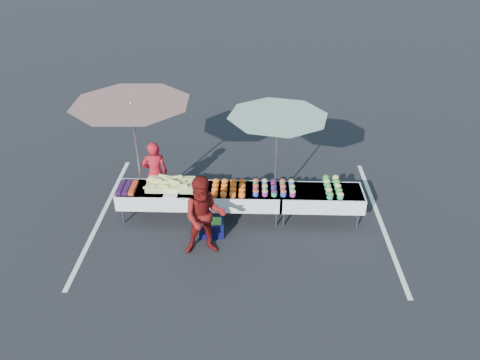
{
  "coord_description": "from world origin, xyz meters",
  "views": [
    {
      "loc": [
        0.27,
        -8.76,
        6.31
      ],
      "look_at": [
        0.0,
        0.0,
        1.0
      ],
      "focal_mm": 35.0,
      "sensor_mm": 36.0,
      "label": 1
    }
  ],
  "objects_px": {
    "table_left": "(160,195)",
    "umbrella_left": "(132,113)",
    "umbrella_right": "(277,124)",
    "vendor": "(155,173)",
    "table_center": "(240,196)",
    "table_right": "(321,197)",
    "storage_bin": "(211,227)",
    "customer": "(204,216)"
  },
  "relations": [
    {
      "from": "umbrella_left",
      "to": "umbrella_right",
      "type": "xyz_separation_m",
      "value": [
        3.11,
        0.23,
        -0.32
      ]
    },
    {
      "from": "vendor",
      "to": "umbrella_left",
      "type": "height_order",
      "value": "umbrella_left"
    },
    {
      "from": "table_left",
      "to": "vendor",
      "type": "height_order",
      "value": "vendor"
    },
    {
      "from": "table_center",
      "to": "vendor",
      "type": "relative_size",
      "value": 1.15
    },
    {
      "from": "umbrella_left",
      "to": "umbrella_right",
      "type": "relative_size",
      "value": 1.33
    },
    {
      "from": "table_left",
      "to": "table_center",
      "type": "height_order",
      "value": "same"
    },
    {
      "from": "vendor",
      "to": "storage_bin",
      "type": "height_order",
      "value": "vendor"
    },
    {
      "from": "umbrella_left",
      "to": "storage_bin",
      "type": "bearing_deg",
      "value": -31.53
    },
    {
      "from": "table_left",
      "to": "umbrella_left",
      "type": "height_order",
      "value": "umbrella_left"
    },
    {
      "from": "table_center",
      "to": "umbrella_right",
      "type": "bearing_deg",
      "value": 38.09
    },
    {
      "from": "table_right",
      "to": "vendor",
      "type": "xyz_separation_m",
      "value": [
        -3.79,
        0.55,
        0.23
      ]
    },
    {
      "from": "table_left",
      "to": "umbrella_left",
      "type": "bearing_deg",
      "value": 141.94
    },
    {
      "from": "umbrella_right",
      "to": "table_center",
      "type": "bearing_deg",
      "value": -141.91
    },
    {
      "from": "table_center",
      "to": "table_right",
      "type": "height_order",
      "value": "same"
    },
    {
      "from": "umbrella_right",
      "to": "table_right",
      "type": "bearing_deg",
      "value": -32.09
    },
    {
      "from": "umbrella_left",
      "to": "table_center",
      "type": "bearing_deg",
      "value": -9.82
    },
    {
      "from": "umbrella_right",
      "to": "vendor",
      "type": "bearing_deg",
      "value": -178.42
    },
    {
      "from": "vendor",
      "to": "table_center",
      "type": "bearing_deg",
      "value": 151.9
    },
    {
      "from": "table_right",
      "to": "vendor",
      "type": "height_order",
      "value": "vendor"
    },
    {
      "from": "table_left",
      "to": "table_right",
      "type": "height_order",
      "value": "same"
    },
    {
      "from": "vendor",
      "to": "umbrella_left",
      "type": "bearing_deg",
      "value": 12.48
    },
    {
      "from": "vendor",
      "to": "customer",
      "type": "relative_size",
      "value": 0.92
    },
    {
      "from": "storage_bin",
      "to": "umbrella_right",
      "type": "bearing_deg",
      "value": 37.87
    },
    {
      "from": "customer",
      "to": "storage_bin",
      "type": "xyz_separation_m",
      "value": [
        0.07,
        0.57,
        -0.7
      ]
    },
    {
      "from": "table_left",
      "to": "vendor",
      "type": "xyz_separation_m",
      "value": [
        -0.19,
        0.55,
        0.23
      ]
    },
    {
      "from": "umbrella_left",
      "to": "umbrella_right",
      "type": "bearing_deg",
      "value": 4.17
    },
    {
      "from": "umbrella_left",
      "to": "table_left",
      "type": "bearing_deg",
      "value": -38.06
    },
    {
      "from": "vendor",
      "to": "umbrella_right",
      "type": "distance_m",
      "value": 3.06
    },
    {
      "from": "vendor",
      "to": "umbrella_left",
      "type": "distance_m",
      "value": 1.62
    },
    {
      "from": "table_left",
      "to": "umbrella_right",
      "type": "bearing_deg",
      "value": 13.56
    },
    {
      "from": "table_center",
      "to": "vendor",
      "type": "xyz_separation_m",
      "value": [
        -1.99,
        0.55,
        0.23
      ]
    },
    {
      "from": "customer",
      "to": "umbrella_right",
      "type": "distance_m",
      "value": 2.64
    },
    {
      "from": "vendor",
      "to": "storage_bin",
      "type": "relative_size",
      "value": 2.88
    },
    {
      "from": "table_right",
      "to": "customer",
      "type": "relative_size",
      "value": 1.05
    },
    {
      "from": "table_left",
      "to": "storage_bin",
      "type": "height_order",
      "value": "table_left"
    },
    {
      "from": "storage_bin",
      "to": "table_right",
      "type": "bearing_deg",
      "value": 10.65
    },
    {
      "from": "customer",
      "to": "storage_bin",
      "type": "bearing_deg",
      "value": 76.25
    },
    {
      "from": "table_left",
      "to": "umbrella_right",
      "type": "distance_m",
      "value": 3.06
    },
    {
      "from": "table_left",
      "to": "umbrella_left",
      "type": "relative_size",
      "value": 0.54
    },
    {
      "from": "table_right",
      "to": "storage_bin",
      "type": "bearing_deg",
      "value": -164.84
    },
    {
      "from": "table_center",
      "to": "umbrella_right",
      "type": "distance_m",
      "value": 1.8
    },
    {
      "from": "table_center",
      "to": "table_right",
      "type": "xyz_separation_m",
      "value": [
        1.8,
        0.0,
        0.0
      ]
    }
  ]
}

